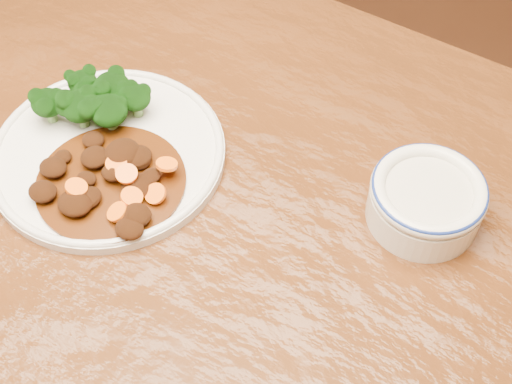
% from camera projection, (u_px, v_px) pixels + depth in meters
% --- Properties ---
extents(dining_table, '(1.58, 1.05, 0.75)m').
position_uv_depth(dining_table, '(156.00, 242.00, 0.89)').
color(dining_table, '#50270E').
rests_on(dining_table, ground).
extents(dinner_plate, '(0.29, 0.29, 0.02)m').
position_uv_depth(dinner_plate, '(108.00, 152.00, 0.87)').
color(dinner_plate, silver).
rests_on(dinner_plate, dining_table).
extents(broccoli_florets, '(0.13, 0.10, 0.05)m').
position_uv_depth(broccoli_florets, '(95.00, 100.00, 0.87)').
color(broccoli_florets, '#71A354').
rests_on(broccoli_florets, dinner_plate).
extents(mince_stew, '(0.18, 0.18, 0.03)m').
position_uv_depth(mince_stew, '(109.00, 180.00, 0.82)').
color(mince_stew, '#441E07').
rests_on(mince_stew, dinner_plate).
extents(dip_bowl, '(0.13, 0.13, 0.06)m').
position_uv_depth(dip_bowl, '(426.00, 199.00, 0.79)').
color(dip_bowl, silver).
rests_on(dip_bowl, dining_table).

